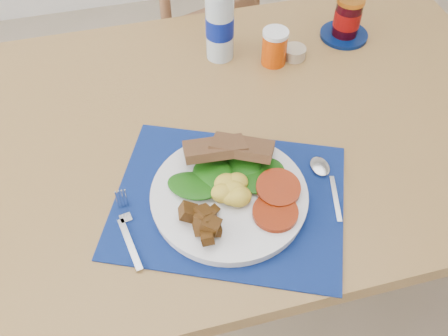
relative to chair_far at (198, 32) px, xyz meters
name	(u,v)px	position (x,y,z in m)	size (l,w,h in m)	color
ground	(247,335)	(-0.06, -0.87, -0.54)	(4.00, 4.00, 0.00)	gray
table	(234,148)	(-0.06, -0.67, 0.13)	(1.40, 0.90, 0.75)	brown
chair_far	(198,32)	(0.00, 0.00, 0.00)	(0.49, 0.47, 1.04)	brown
placemat	(229,200)	(-0.13, -0.88, 0.22)	(0.45, 0.35, 0.00)	black
breakfast_plate	(227,195)	(-0.13, -0.88, 0.24)	(0.30, 0.30, 0.07)	silver
fork	(127,227)	(-0.33, -0.89, 0.22)	(0.03, 0.17, 0.00)	#B2B5BA
spoon	(325,177)	(0.08, -0.87, 0.22)	(0.04, 0.17, 0.00)	#B2B5BA
water_bottle	(220,20)	(-0.03, -0.42, 0.32)	(0.07, 0.07, 0.24)	#ADBFCC
juice_glass	(274,48)	(0.10, -0.48, 0.26)	(0.06, 0.06, 0.09)	#BA3A04
ramekin	(295,53)	(0.15, -0.48, 0.23)	(0.06, 0.06, 0.03)	tan
jam_on_saucer	(347,20)	(0.31, -0.43, 0.27)	(0.13, 0.13, 0.11)	#041648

